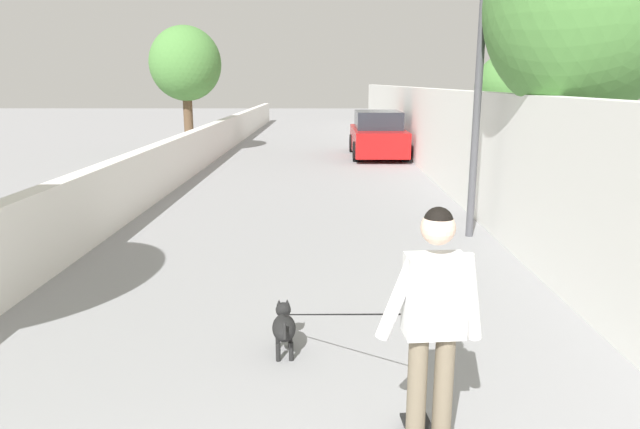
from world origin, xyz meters
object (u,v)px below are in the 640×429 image
Objects in this scene: dog at (285,326)px; tree_left_distant at (185,64)px; lamp_post at (480,60)px; car_near at (378,136)px; tree_right_mid at (586,5)px; person_skateboarder at (434,312)px; tree_right_near at (514,88)px.

tree_left_distant is at bearing 16.36° from dog.
lamp_post is 10.49m from car_near.
car_near is at bearing 3.35° from lamp_post.
tree_right_mid is at bearing -170.62° from car_near.
lamp_post is at bearing -33.74° from dog.
tree_right_mid is 6.20m from dog.
car_near reaches higher than dog.
tree_left_distant is 6.99m from car_near.
person_skateboarder is at bearing 176.02° from car_near.
tree_left_distant is 15.79m from dog.
lamp_post reaches higher than car_near.
person_skateboarder is at bearing -144.47° from dog.
tree_right_near is at bearing -9.14° from tree_right_mid.
car_near is at bearing -94.11° from tree_left_distant.
car_near is at bearing -3.98° from person_skateboarder.
person_skateboarder is at bearing -161.62° from tree_left_distant.
tree_left_distant is 2.61× the size of person_skateboarder.
car_near is (11.03, 1.82, -2.84)m from tree_right_mid.
tree_left_distant reaches higher than person_skateboarder.
dog is (-3.41, 4.01, -3.28)m from tree_right_mid.
lamp_post is at bearing -176.65° from car_near.
tree_right_near is 10.38m from dog.
dog is at bearing 171.37° from car_near.
tree_left_distant is 1.06× the size of lamp_post.
person_skateboarder is (-4.92, 2.93, -2.49)m from tree_right_mid.
tree_right_mid is 6.24m from person_skateboarder.
tree_left_distant is at bearing 33.74° from lamp_post.
tree_right_mid is (-5.50, 0.88, 1.19)m from tree_right_near.
lamp_post is (-4.73, 2.11, 0.47)m from tree_right_near.
car_near is (15.95, -1.11, -0.35)m from person_skateboarder.
car_near is at bearing -8.63° from dog.
tree_right_near reaches higher than dog.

